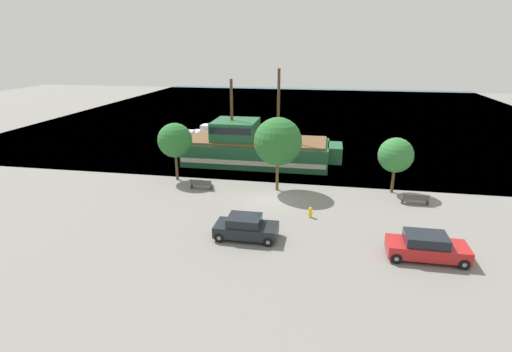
# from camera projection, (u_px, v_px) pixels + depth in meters

# --- Properties ---
(ground_plane) EXTENTS (160.00, 160.00, 0.00)m
(ground_plane) POSITION_uv_depth(u_px,v_px,m) (268.00, 199.00, 31.55)
(ground_plane) COLOR gray
(water_surface) EXTENTS (80.00, 80.00, 0.00)m
(water_surface) POSITION_uv_depth(u_px,v_px,m) (305.00, 111.00, 72.62)
(water_surface) COLOR #33566B
(water_surface) RESTS_ON ground
(pirate_ship) EXTENTS (15.77, 5.81, 9.48)m
(pirate_ship) POSITION_uv_depth(u_px,v_px,m) (255.00, 148.00, 40.65)
(pirate_ship) COLOR #1E5633
(pirate_ship) RESTS_ON water_surface
(moored_boat_dockside) EXTENTS (5.24, 2.16, 1.93)m
(moored_boat_dockside) POSITION_uv_depth(u_px,v_px,m) (213.00, 134.00, 50.74)
(moored_boat_dockside) COLOR silver
(moored_boat_dockside) RESTS_ON water_surface
(moored_boat_outer) EXTENTS (5.35, 2.17, 1.68)m
(moored_boat_outer) POSITION_uv_depth(u_px,v_px,m) (188.00, 139.00, 48.55)
(moored_boat_outer) COLOR #B7B2A8
(moored_boat_outer) RESTS_ON water_surface
(parked_car_curb_front) EXTENTS (3.93, 1.96, 1.47)m
(parked_car_curb_front) POSITION_uv_depth(u_px,v_px,m) (246.00, 227.00, 25.05)
(parked_car_curb_front) COLOR black
(parked_car_curb_front) RESTS_ON ground_plane
(parked_car_curb_mid) EXTENTS (4.41, 1.95, 1.52)m
(parked_car_curb_mid) POSITION_uv_depth(u_px,v_px,m) (427.00, 247.00, 22.63)
(parked_car_curb_mid) COLOR #B21E1E
(parked_car_curb_mid) RESTS_ON ground_plane
(fire_hydrant) EXTENTS (0.42, 0.25, 0.76)m
(fire_hydrant) POSITION_uv_depth(u_px,v_px,m) (310.00, 212.00, 28.15)
(fire_hydrant) COLOR yellow
(fire_hydrant) RESTS_ON ground_plane
(bench_promenade_east) EXTENTS (1.86, 0.45, 0.85)m
(bench_promenade_east) POSITION_uv_depth(u_px,v_px,m) (201.00, 184.00, 33.59)
(bench_promenade_east) COLOR #4C4742
(bench_promenade_east) RESTS_ON ground_plane
(bench_promenade_west) EXTENTS (1.96, 0.45, 0.85)m
(bench_promenade_west) POSITION_uv_depth(u_px,v_px,m) (415.00, 199.00, 30.40)
(bench_promenade_west) COLOR #4C4742
(bench_promenade_west) RESTS_ON ground_plane
(tree_row_east) EXTENTS (3.03, 3.03, 5.16)m
(tree_row_east) POSITION_uv_depth(u_px,v_px,m) (175.00, 140.00, 34.99)
(tree_row_east) COLOR brown
(tree_row_east) RESTS_ON ground_plane
(tree_row_mideast) EXTENTS (3.92, 3.92, 6.13)m
(tree_row_mideast) POSITION_uv_depth(u_px,v_px,m) (278.00, 142.00, 32.26)
(tree_row_mideast) COLOR brown
(tree_row_mideast) RESTS_ON ground_plane
(tree_row_midwest) EXTENTS (2.81, 2.81, 4.60)m
(tree_row_midwest) POSITION_uv_depth(u_px,v_px,m) (396.00, 155.00, 32.03)
(tree_row_midwest) COLOR brown
(tree_row_midwest) RESTS_ON ground_plane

